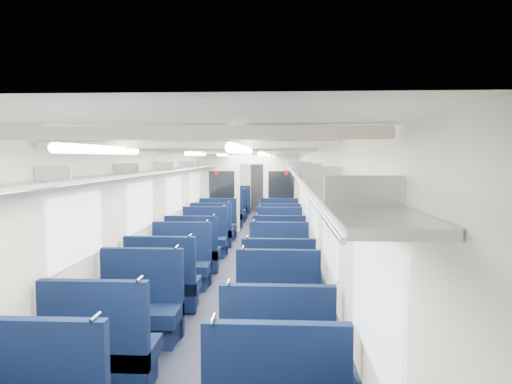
% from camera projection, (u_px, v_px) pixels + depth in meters
% --- Properties ---
extents(floor, '(2.80, 18.00, 0.01)m').
position_uv_depth(floor, '(242.00, 256.00, 10.23)').
color(floor, black).
rests_on(floor, ground).
extents(ceiling, '(2.80, 18.00, 0.01)m').
position_uv_depth(ceiling, '(242.00, 151.00, 10.05)').
color(ceiling, white).
rests_on(ceiling, wall_left).
extents(wall_left, '(0.02, 18.00, 2.35)m').
position_uv_depth(wall_left, '(180.00, 203.00, 10.21)').
color(wall_left, beige).
rests_on(wall_left, floor).
extents(dado_left, '(0.03, 17.90, 0.70)m').
position_uv_depth(dado_left, '(181.00, 240.00, 10.27)').
color(dado_left, black).
rests_on(dado_left, floor).
extents(wall_right, '(0.02, 18.00, 2.35)m').
position_uv_depth(wall_right, '(305.00, 204.00, 10.06)').
color(wall_right, beige).
rests_on(wall_right, floor).
extents(dado_right, '(0.03, 17.90, 0.70)m').
position_uv_depth(dado_right, '(304.00, 241.00, 10.13)').
color(dado_right, black).
rests_on(dado_right, floor).
extents(wall_far, '(2.80, 0.02, 2.35)m').
position_uv_depth(wall_far, '(260.00, 182.00, 19.10)').
color(wall_far, beige).
rests_on(wall_far, floor).
extents(luggage_rack_left, '(0.36, 17.40, 0.18)m').
position_uv_depth(luggage_rack_left, '(188.00, 168.00, 10.14)').
color(luggage_rack_left, '#B2B5BA').
rests_on(luggage_rack_left, wall_left).
extents(luggage_rack_right, '(0.36, 17.40, 0.18)m').
position_uv_depth(luggage_rack_right, '(297.00, 168.00, 10.01)').
color(luggage_rack_right, '#B2B5BA').
rests_on(luggage_rack_right, wall_right).
extents(windows, '(2.78, 15.60, 0.75)m').
position_uv_depth(windows, '(240.00, 194.00, 9.66)').
color(windows, white).
rests_on(windows, wall_left).
extents(ceiling_fittings, '(2.70, 16.06, 0.11)m').
position_uv_depth(ceiling_fittings, '(241.00, 153.00, 9.79)').
color(ceiling_fittings, beige).
rests_on(ceiling_fittings, ceiling).
extents(end_door, '(0.75, 0.06, 2.00)m').
position_uv_depth(end_door, '(260.00, 186.00, 19.05)').
color(end_door, black).
rests_on(end_door, floor).
extents(bulkhead, '(2.80, 0.10, 2.35)m').
position_uv_depth(bulkhead, '(251.00, 190.00, 13.46)').
color(bulkhead, beige).
rests_on(bulkhead, floor).
extents(seat_4, '(1.01, 0.56, 1.13)m').
position_uv_depth(seat_4, '(101.00, 355.00, 4.30)').
color(seat_4, '#0B1838').
rests_on(seat_4, floor).
extents(seat_5, '(1.01, 0.56, 1.13)m').
position_uv_depth(seat_5, '(277.00, 362.00, 4.14)').
color(seat_5, '#0B1838').
rests_on(seat_5, floor).
extents(seat_6, '(1.01, 0.56, 1.13)m').
position_uv_depth(seat_6, '(139.00, 312.00, 5.46)').
color(seat_6, '#0B1838').
rests_on(seat_6, floor).
extents(seat_7, '(1.01, 0.56, 1.13)m').
position_uv_depth(seat_7, '(278.00, 315.00, 5.38)').
color(seat_7, '#0B1838').
rests_on(seat_7, floor).
extents(seat_8, '(1.01, 0.56, 1.13)m').
position_uv_depth(seat_8, '(163.00, 286.00, 6.56)').
color(seat_8, '#0B1838').
rests_on(seat_8, floor).
extents(seat_9, '(1.01, 0.56, 1.13)m').
position_uv_depth(seat_9, '(278.00, 290.00, 6.40)').
color(seat_9, '#0B1838').
rests_on(seat_9, floor).
extents(seat_10, '(1.01, 0.56, 1.13)m').
position_uv_depth(seat_10, '(181.00, 267.00, 7.71)').
color(seat_10, '#0B1838').
rests_on(seat_10, floor).
extents(seat_11, '(1.01, 0.56, 1.13)m').
position_uv_depth(seat_11, '(279.00, 267.00, 7.71)').
color(seat_11, '#0B1838').
rests_on(seat_11, floor).
extents(seat_12, '(1.01, 0.56, 1.13)m').
position_uv_depth(seat_12, '(193.00, 254.00, 8.80)').
color(seat_12, '#0B1838').
rests_on(seat_12, floor).
extents(seat_13, '(1.01, 0.56, 1.13)m').
position_uv_depth(seat_13, '(279.00, 253.00, 8.85)').
color(seat_13, '#0B1838').
rests_on(seat_13, floor).
extents(seat_14, '(1.01, 0.56, 1.13)m').
position_uv_depth(seat_14, '(204.00, 241.00, 10.13)').
color(seat_14, '#0B1838').
rests_on(seat_14, floor).
extents(seat_15, '(1.01, 0.56, 1.13)m').
position_uv_depth(seat_15, '(279.00, 242.00, 10.04)').
color(seat_15, '#0B1838').
rests_on(seat_15, floor).
extents(seat_16, '(1.01, 0.56, 1.13)m').
position_uv_depth(seat_16, '(212.00, 233.00, 11.24)').
color(seat_16, '#0B1838').
rests_on(seat_16, floor).
extents(seat_17, '(1.01, 0.56, 1.13)m').
position_uv_depth(seat_17, '(279.00, 234.00, 11.07)').
color(seat_17, '#0B1838').
rests_on(seat_17, floor).
extents(seat_18, '(1.01, 0.56, 1.13)m').
position_uv_depth(seat_18, '(217.00, 227.00, 12.21)').
color(seat_18, '#0B1838').
rests_on(seat_18, floor).
extents(seat_19, '(1.01, 0.56, 1.13)m').
position_uv_depth(seat_19, '(279.00, 227.00, 12.24)').
color(seat_19, '#0B1838').
rests_on(seat_19, floor).
extents(seat_20, '(1.01, 0.56, 1.13)m').
position_uv_depth(seat_20, '(227.00, 216.00, 14.37)').
color(seat_20, '#0B1838').
rests_on(seat_20, floor).
extents(seat_21, '(1.01, 0.56, 1.13)m').
position_uv_depth(seat_21, '(280.00, 217.00, 14.21)').
color(seat_21, '#0B1838').
rests_on(seat_21, floor).
extents(seat_22, '(1.01, 0.56, 1.13)m').
position_uv_depth(seat_22, '(231.00, 212.00, 15.46)').
color(seat_22, '#0B1838').
rests_on(seat_22, floor).
extents(seat_23, '(1.01, 0.56, 1.13)m').
position_uv_depth(seat_23, '(280.00, 212.00, 15.40)').
color(seat_23, '#0B1838').
rests_on(seat_23, floor).
extents(seat_24, '(1.01, 0.56, 1.13)m').
position_uv_depth(seat_24, '(234.00, 208.00, 16.60)').
color(seat_24, '#0B1838').
rests_on(seat_24, floor).
extents(seat_25, '(1.01, 0.56, 1.13)m').
position_uv_depth(seat_25, '(280.00, 209.00, 16.51)').
color(seat_25, '#0B1838').
rests_on(seat_25, floor).
extents(seat_26, '(1.01, 0.56, 1.13)m').
position_uv_depth(seat_26, '(237.00, 205.00, 17.76)').
color(seat_26, '#0B1838').
rests_on(seat_26, floor).
extents(seat_27, '(1.01, 0.56, 1.13)m').
position_uv_depth(seat_27, '(280.00, 205.00, 17.60)').
color(seat_27, '#0B1838').
rests_on(seat_27, floor).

